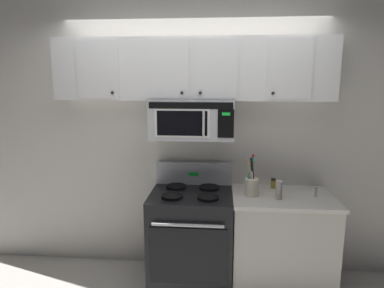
% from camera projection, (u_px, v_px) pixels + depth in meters
% --- Properties ---
extents(back_wall, '(5.20, 0.10, 2.70)m').
position_uv_depth(back_wall, '(195.00, 138.00, 3.39)').
color(back_wall, silver).
rests_on(back_wall, ground_plane).
extents(stove_range, '(0.76, 0.69, 1.12)m').
position_uv_depth(stove_range, '(191.00, 236.00, 3.20)').
color(stove_range, black).
rests_on(stove_range, ground_plane).
extents(over_range_microwave, '(0.76, 0.43, 0.35)m').
position_uv_depth(over_range_microwave, '(192.00, 119.00, 3.10)').
color(over_range_microwave, '#B7BABF').
extents(upper_cabinets, '(2.50, 0.36, 0.55)m').
position_uv_depth(upper_cabinets, '(193.00, 69.00, 3.05)').
color(upper_cabinets, silver).
extents(counter_segment, '(0.93, 0.65, 0.90)m').
position_uv_depth(counter_segment, '(281.00, 241.00, 3.14)').
color(counter_segment, '#BCB7AD').
rests_on(counter_segment, ground_plane).
extents(utensil_crock_cream, '(0.12, 0.12, 0.38)m').
position_uv_depth(utensil_crock_cream, '(251.00, 184.00, 3.03)').
color(utensil_crock_cream, beige).
rests_on(utensil_crock_cream, counter_segment).
extents(salt_shaker, '(0.04, 0.04, 0.09)m').
position_uv_depth(salt_shaker, '(315.00, 192.00, 3.01)').
color(salt_shaker, white).
rests_on(salt_shaker, counter_segment).
extents(pepper_mill, '(0.06, 0.06, 0.17)m').
position_uv_depth(pepper_mill, '(279.00, 190.00, 2.94)').
color(pepper_mill, '#B7B2A8').
rests_on(pepper_mill, counter_segment).
extents(spice_jar, '(0.05, 0.05, 0.10)m').
position_uv_depth(spice_jar, '(273.00, 183.00, 3.25)').
color(spice_jar, olive).
rests_on(spice_jar, counter_segment).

